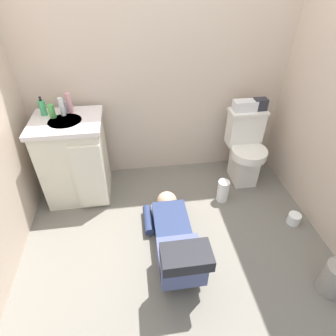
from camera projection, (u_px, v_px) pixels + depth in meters
name	position (u px, v px, depth m)	size (l,w,h in m)	color
ground_plane	(173.00, 234.00, 2.42)	(3.00, 2.94, 0.04)	slate
wall_back	(157.00, 57.00, 2.47)	(2.66, 0.08, 2.40)	beige
toilet	(245.00, 149.00, 2.79)	(0.36, 0.46, 0.75)	silver
vanity_cabinet	(75.00, 159.00, 2.57)	(0.60, 0.53, 0.82)	beige
faucet	(66.00, 107.00, 2.41)	(0.02, 0.02, 0.10)	silver
person_plumber	(175.00, 240.00, 2.12)	(0.39, 1.06, 0.52)	navy
tissue_box	(245.00, 106.00, 2.60)	(0.22, 0.11, 0.10)	silver
toiletry_bag	(260.00, 104.00, 2.61)	(0.12, 0.09, 0.11)	#26262D
soap_dispenser	(43.00, 108.00, 2.36)	(0.06, 0.06, 0.17)	#3FA264
bottle_green	(52.00, 111.00, 2.33)	(0.05, 0.05, 0.12)	#489C48
bottle_clear	(62.00, 107.00, 2.35)	(0.04, 0.04, 0.16)	silver
bottle_pink	(69.00, 103.00, 2.39)	(0.05, 0.05, 0.18)	pink
trash_can	(334.00, 279.00, 1.91)	(0.17, 0.17, 0.27)	gray
paper_towel_roll	(223.00, 191.00, 2.66)	(0.11, 0.11, 0.23)	white
toilet_paper_roll	(294.00, 219.00, 2.46)	(0.11, 0.11, 0.10)	white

